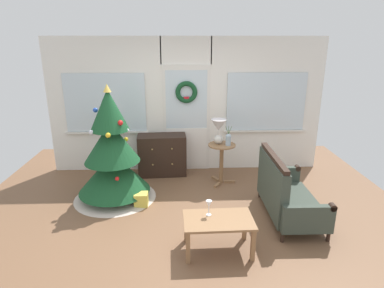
{
  "coord_description": "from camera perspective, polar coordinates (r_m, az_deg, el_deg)",
  "views": [
    {
      "loc": [
        -0.13,
        -4.1,
        2.5
      ],
      "look_at": [
        0.05,
        0.55,
        1.0
      ],
      "focal_mm": 30.64,
      "sensor_mm": 36.0,
      "label": 1
    }
  ],
  "objects": [
    {
      "name": "settee_sofa",
      "position": [
        4.95,
        15.8,
        -8.25
      ],
      "size": [
        0.73,
        1.39,
        0.96
      ],
      "color": "black",
      "rests_on": "ground"
    },
    {
      "name": "side_table",
      "position": [
        5.83,
        5.17,
        -2.08
      ],
      "size": [
        0.5,
        0.48,
        0.73
      ],
      "color": "#8E6642",
      "rests_on": "ground"
    },
    {
      "name": "christmas_tree",
      "position": [
        5.36,
        -13.67,
        -2.43
      ],
      "size": [
        1.33,
        1.33,
        1.86
      ],
      "color": "#4C331E",
      "rests_on": "ground"
    },
    {
      "name": "gift_box",
      "position": [
        5.25,
        -8.83,
        -9.51
      ],
      "size": [
        0.21,
        0.19,
        0.21
      ],
      "primitive_type": "cube",
      "color": "#D8C64C",
      "rests_on": "ground"
    },
    {
      "name": "flower_vase",
      "position": [
        5.68,
        6.34,
        0.88
      ],
      "size": [
        0.11,
        0.1,
        0.35
      ],
      "color": "#99ADBC",
      "rests_on": "side_table"
    },
    {
      "name": "dresser_cabinet",
      "position": [
        6.27,
        -5.22,
        -1.89
      ],
      "size": [
        0.92,
        0.48,
        0.78
      ],
      "color": "black",
      "rests_on": "ground"
    },
    {
      "name": "back_wall_with_door",
      "position": [
        6.3,
        -0.99,
        6.73
      ],
      "size": [
        5.2,
        0.19,
        2.55
      ],
      "color": "white",
      "rests_on": "ground"
    },
    {
      "name": "coffee_table",
      "position": [
        4.08,
        4.61,
        -13.68
      ],
      "size": [
        0.85,
        0.54,
        0.44
      ],
      "color": "#8E6642",
      "rests_on": "ground"
    },
    {
      "name": "wine_glass",
      "position": [
        4.05,
        2.96,
        -10.49
      ],
      "size": [
        0.08,
        0.08,
        0.2
      ],
      "color": "silver",
      "rests_on": "coffee_table"
    },
    {
      "name": "ground_plane",
      "position": [
        4.8,
        -0.36,
        -13.5
      ],
      "size": [
        6.76,
        6.76,
        0.0
      ],
      "primitive_type": "plane",
      "color": "brown"
    },
    {
      "name": "table_lamp",
      "position": [
        5.71,
        4.66,
        2.77
      ],
      "size": [
        0.28,
        0.28,
        0.44
      ],
      "color": "silver",
      "rests_on": "side_table"
    }
  ]
}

